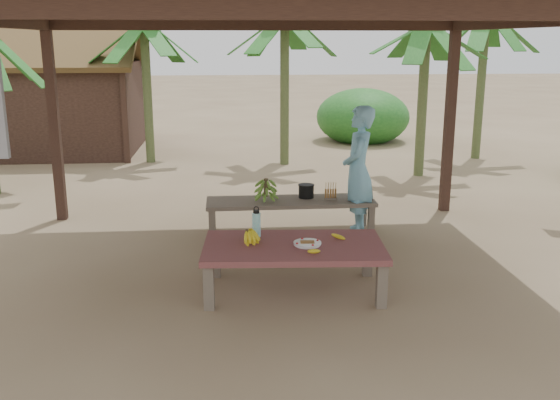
{
  "coord_description": "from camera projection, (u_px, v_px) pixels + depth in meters",
  "views": [
    {
      "loc": [
        -0.44,
        -6.51,
        2.48
      ],
      "look_at": [
        0.12,
        0.02,
        0.8
      ],
      "focal_mm": 40.0,
      "sensor_mm": 36.0,
      "label": 1
    }
  ],
  "objects": [
    {
      "name": "banana_plant_ne",
      "position": [
        426.0,
        36.0,
        11.16
      ],
      "size": [
        1.8,
        1.8,
        3.04
      ],
      "color": "#596638",
      "rests_on": "ground"
    },
    {
      "name": "plate",
      "position": [
        307.0,
        244.0,
        6.2
      ],
      "size": [
        0.28,
        0.28,
        0.04
      ],
      "color": "white",
      "rests_on": "work_table"
    },
    {
      "name": "loose_banana_side",
      "position": [
        338.0,
        237.0,
        6.41
      ],
      "size": [
        0.15,
        0.14,
        0.04
      ],
      "primitive_type": "ellipsoid",
      "rotation": [
        0.0,
        0.0,
        0.82
      ],
      "color": "yellow",
      "rests_on": "work_table"
    },
    {
      "name": "bench",
      "position": [
        291.0,
        204.0,
        8.18
      ],
      "size": [
        2.2,
        0.61,
        0.45
      ],
      "rotation": [
        0.0,
        0.0,
        0.0
      ],
      "color": "brown",
      "rests_on": "ground"
    },
    {
      "name": "loose_banana_front",
      "position": [
        314.0,
        251.0,
        5.97
      ],
      "size": [
        0.15,
        0.09,
        0.04
      ],
      "primitive_type": "ellipsoid",
      "rotation": [
        0.0,
        0.0,
        1.9
      ],
      "color": "yellow",
      "rests_on": "work_table"
    },
    {
      "name": "hut",
      "position": [
        45.0,
        103.0,
        14.0
      ],
      "size": [
        4.4,
        3.43,
        2.85
      ],
      "color": "black",
      "rests_on": "ground"
    },
    {
      "name": "woman",
      "position": [
        358.0,
        171.0,
        8.08
      ],
      "size": [
        0.57,
        0.7,
        1.68
      ],
      "primitive_type": "imported",
      "rotation": [
        0.0,
        0.0,
        -1.87
      ],
      "color": "#72B9D8",
      "rests_on": "ground"
    },
    {
      "name": "work_table",
      "position": [
        294.0,
        251.0,
        6.25
      ],
      "size": [
        1.86,
        1.11,
        0.5
      ],
      "rotation": [
        0.0,
        0.0,
        -0.06
      ],
      "color": "brown",
      "rests_on": "ground"
    },
    {
      "name": "ripe_banana_bunch",
      "position": [
        247.0,
        235.0,
        6.28
      ],
      "size": [
        0.31,
        0.29,
        0.15
      ],
      "primitive_type": null,
      "rotation": [
        0.0,
        0.0,
        -0.39
      ],
      "color": "yellow",
      "rests_on": "work_table"
    },
    {
      "name": "cooking_pot",
      "position": [
        306.0,
        191.0,
        8.27
      ],
      "size": [
        0.2,
        0.2,
        0.17
      ],
      "primitive_type": "cylinder",
      "color": "black",
      "rests_on": "bench"
    },
    {
      "name": "banana_plant_nw",
      "position": [
        144.0,
        35.0,
        12.44
      ],
      "size": [
        1.8,
        1.8,
        3.06
      ],
      "color": "#596638",
      "rests_on": "ground"
    },
    {
      "name": "banana_plant_n",
      "position": [
        285.0,
        28.0,
        12.2
      ],
      "size": [
        1.8,
        1.8,
        3.2
      ],
      "color": "#596638",
      "rests_on": "ground"
    },
    {
      "name": "water_flask",
      "position": [
        256.0,
        224.0,
        6.46
      ],
      "size": [
        0.09,
        0.09,
        0.33
      ],
      "color": "#42CFCF",
      "rests_on": "work_table"
    },
    {
      "name": "skewer_rack",
      "position": [
        331.0,
        191.0,
        8.14
      ],
      "size": [
        0.18,
        0.08,
        0.24
      ],
      "primitive_type": null,
      "rotation": [
        0.0,
        0.0,
        0.0
      ],
      "color": "#A57F47",
      "rests_on": "bench"
    },
    {
      "name": "pavilion",
      "position": [
        267.0,
        10.0,
        6.23
      ],
      "size": [
        6.6,
        5.6,
        2.95
      ],
      "color": "black",
      "rests_on": "ground"
    },
    {
      "name": "green_banana_stalk",
      "position": [
        266.0,
        189.0,
        8.1
      ],
      "size": [
        0.27,
        0.27,
        0.31
      ],
      "primitive_type": null,
      "rotation": [
        0.0,
        0.0,
        0.0
      ],
      "color": "#598C2D",
      "rests_on": "bench"
    },
    {
      "name": "banana_plant_far",
      "position": [
        486.0,
        25.0,
        12.83
      ],
      "size": [
        1.8,
        1.8,
        3.28
      ],
      "color": "#596638",
      "rests_on": "ground"
    },
    {
      "name": "ground",
      "position": [
        269.0,
        270.0,
        6.93
      ],
      "size": [
        80.0,
        80.0,
        0.0
      ],
      "primitive_type": "plane",
      "color": "brown",
      "rests_on": "ground"
    }
  ]
}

